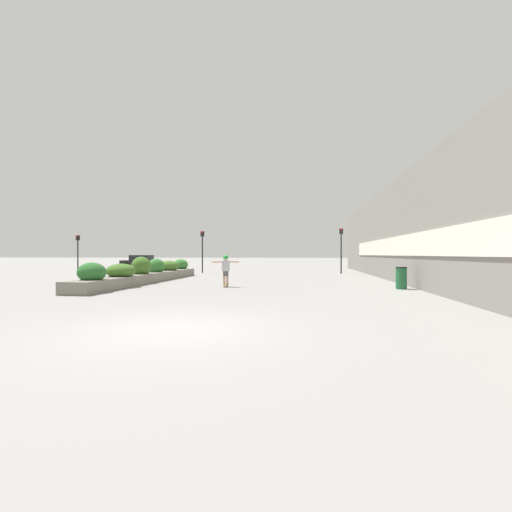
{
  "coord_description": "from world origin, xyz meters",
  "views": [
    {
      "loc": [
        2.69,
        -6.85,
        1.58
      ],
      "look_at": [
        -0.59,
        17.25,
        1.46
      ],
      "focal_mm": 24.0,
      "sensor_mm": 36.0,
      "label": 1
    }
  ],
  "objects_px": {
    "skateboard": "(226,285)",
    "traffic_light_right": "(341,243)",
    "skateboarder": "(226,267)",
    "car_center_left": "(452,262)",
    "car_leftmost": "(141,261)",
    "traffic_light_left": "(202,245)",
    "trash_bin": "(401,278)",
    "traffic_light_far_left": "(78,247)"
  },
  "relations": [
    {
      "from": "skateboard",
      "to": "car_leftmost",
      "type": "relative_size",
      "value": 0.16
    },
    {
      "from": "traffic_light_right",
      "to": "traffic_light_left",
      "type": "bearing_deg",
      "value": -177.71
    },
    {
      "from": "trash_bin",
      "to": "car_leftmost",
      "type": "height_order",
      "value": "car_leftmost"
    },
    {
      "from": "traffic_light_left",
      "to": "trash_bin",
      "type": "bearing_deg",
      "value": -42.81
    },
    {
      "from": "skateboarder",
      "to": "car_center_left",
      "type": "relative_size",
      "value": 0.37
    },
    {
      "from": "skateboarder",
      "to": "traffic_light_left",
      "type": "bearing_deg",
      "value": 95.24
    },
    {
      "from": "traffic_light_left",
      "to": "traffic_light_right",
      "type": "height_order",
      "value": "traffic_light_right"
    },
    {
      "from": "traffic_light_left",
      "to": "traffic_light_far_left",
      "type": "relative_size",
      "value": 1.08
    },
    {
      "from": "car_leftmost",
      "to": "traffic_light_right",
      "type": "distance_m",
      "value": 22.49
    },
    {
      "from": "car_leftmost",
      "to": "traffic_light_right",
      "type": "bearing_deg",
      "value": -109.32
    },
    {
      "from": "skateboard",
      "to": "car_center_left",
      "type": "bearing_deg",
      "value": 30.62
    },
    {
      "from": "skateboard",
      "to": "traffic_light_right",
      "type": "xyz_separation_m",
      "value": [
        6.86,
        12.5,
        2.44
      ]
    },
    {
      "from": "skateboarder",
      "to": "car_center_left",
      "type": "xyz_separation_m",
      "value": [
        18.27,
        19.63,
        -0.2
      ]
    },
    {
      "from": "skateboarder",
      "to": "traffic_light_left",
      "type": "distance_m",
      "value": 13.03
    },
    {
      "from": "traffic_light_left",
      "to": "traffic_light_far_left",
      "type": "height_order",
      "value": "traffic_light_left"
    },
    {
      "from": "skateboard",
      "to": "skateboarder",
      "type": "height_order",
      "value": "skateboarder"
    },
    {
      "from": "skateboarder",
      "to": "traffic_light_right",
      "type": "xyz_separation_m",
      "value": [
        6.86,
        12.5,
        1.53
      ]
    },
    {
      "from": "car_center_left",
      "to": "traffic_light_left",
      "type": "relative_size",
      "value": 1.11
    },
    {
      "from": "traffic_light_far_left",
      "to": "car_leftmost",
      "type": "bearing_deg",
      "value": 77.01
    },
    {
      "from": "skateboarder",
      "to": "traffic_light_right",
      "type": "distance_m",
      "value": 14.35
    },
    {
      "from": "car_center_left",
      "to": "skateboard",
      "type": "bearing_deg",
      "value": 137.06
    },
    {
      "from": "traffic_light_left",
      "to": "car_leftmost",
      "type": "bearing_deg",
      "value": 140.34
    },
    {
      "from": "trash_bin",
      "to": "traffic_light_far_left",
      "type": "distance_m",
      "value": 27.08
    },
    {
      "from": "trash_bin",
      "to": "car_center_left",
      "type": "bearing_deg",
      "value": 62.76
    },
    {
      "from": "car_center_left",
      "to": "trash_bin",
      "type": "bearing_deg",
      "value": 152.76
    },
    {
      "from": "trash_bin",
      "to": "traffic_light_left",
      "type": "height_order",
      "value": "traffic_light_left"
    },
    {
      "from": "skateboard",
      "to": "car_leftmost",
      "type": "bearing_deg",
      "value": 109.22
    },
    {
      "from": "car_leftmost",
      "to": "traffic_light_left",
      "type": "relative_size",
      "value": 1.11
    },
    {
      "from": "traffic_light_right",
      "to": "car_leftmost",
      "type": "bearing_deg",
      "value": 160.68
    },
    {
      "from": "traffic_light_right",
      "to": "traffic_light_far_left",
      "type": "xyz_separation_m",
      "value": [
        -23.04,
        -0.75,
        -0.26
      ]
    },
    {
      "from": "car_center_left",
      "to": "skateboarder",
      "type": "bearing_deg",
      "value": 137.06
    },
    {
      "from": "skateboard",
      "to": "car_leftmost",
      "type": "xyz_separation_m",
      "value": [
        -14.29,
        19.92,
        0.72
      ]
    },
    {
      "from": "car_leftmost",
      "to": "skateboarder",
      "type": "bearing_deg",
      "value": -144.34
    },
    {
      "from": "traffic_light_right",
      "to": "skateboard",
      "type": "bearing_deg",
      "value": -118.76
    },
    {
      "from": "traffic_light_right",
      "to": "traffic_light_far_left",
      "type": "height_order",
      "value": "traffic_light_right"
    },
    {
      "from": "skateboard",
      "to": "trash_bin",
      "type": "xyz_separation_m",
      "value": [
        8.18,
        0.03,
        0.44
      ]
    },
    {
      "from": "traffic_light_far_left",
      "to": "trash_bin",
      "type": "bearing_deg",
      "value": -25.71
    },
    {
      "from": "skateboarder",
      "to": "traffic_light_right",
      "type": "relative_size",
      "value": 0.39
    },
    {
      "from": "skateboarder",
      "to": "trash_bin",
      "type": "bearing_deg",
      "value": -16.22
    },
    {
      "from": "trash_bin",
      "to": "traffic_light_far_left",
      "type": "height_order",
      "value": "traffic_light_far_left"
    },
    {
      "from": "skateboard",
      "to": "traffic_light_left",
      "type": "distance_m",
      "value": 13.17
    },
    {
      "from": "trash_bin",
      "to": "car_center_left",
      "type": "xyz_separation_m",
      "value": [
        10.09,
        19.6,
        0.28
      ]
    }
  ]
}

